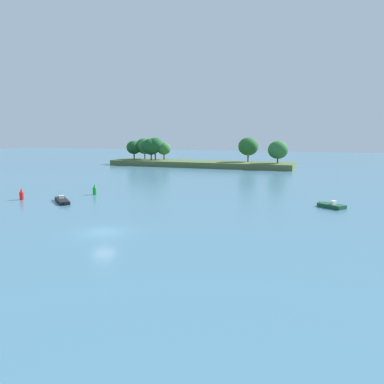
{
  "coord_description": "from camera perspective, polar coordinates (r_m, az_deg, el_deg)",
  "views": [
    {
      "loc": [
        22.69,
        -33.1,
        10.34
      ],
      "look_at": [
        1.61,
        22.32,
        1.2
      ],
      "focal_mm": 35.15,
      "sensor_mm": 36.0,
      "label": 1
    }
  ],
  "objects": [
    {
      "name": "ground_plane",
      "position": [
        41.44,
        -13.24,
        -5.92
      ],
      "size": [
        400.0,
        400.0,
        0.0
      ],
      "primitive_type": "plane",
      "color": "teal"
    },
    {
      "name": "treeline_island",
      "position": [
        124.06,
        0.1,
        5.53
      ],
      "size": [
        59.88,
        13.43,
        9.35
      ],
      "color": "#4C6038",
      "rests_on": "ground"
    },
    {
      "name": "small_motorboat",
      "position": [
        61.04,
        -19.1,
        -1.23
      ],
      "size": [
        5.32,
        4.98,
        0.99
      ],
      "color": "black",
      "rests_on": "ground"
    },
    {
      "name": "fishing_skiff",
      "position": [
        56.91,
        20.42,
        -1.95
      ],
      "size": [
        4.03,
        3.56,
        1.05
      ],
      "color": "#19472D",
      "rests_on": "ground"
    },
    {
      "name": "channel_buoy_red",
      "position": [
        65.69,
        -24.42,
        -0.37
      ],
      "size": [
        0.7,
        0.7,
        1.9
      ],
      "color": "red",
      "rests_on": "ground"
    },
    {
      "name": "channel_buoy_green",
      "position": [
        66.97,
        -14.53,
        0.3
      ],
      "size": [
        0.7,
        0.7,
        1.9
      ],
      "color": "green",
      "rests_on": "ground"
    }
  ]
}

